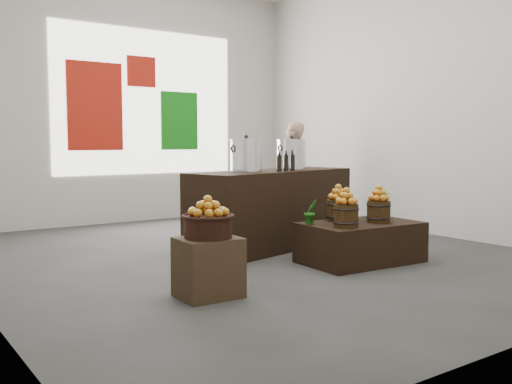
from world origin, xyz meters
TOP-DOWN VIEW (x-y plane):
  - ground at (0.00, 0.00)m, footprint 7.00×7.00m
  - back_wall at (0.00, 3.50)m, footprint 6.00×0.04m
  - back_opening at (0.30, 3.48)m, footprint 3.20×0.02m
  - deco_red_left at (-0.60, 3.47)m, footprint 0.90×0.04m
  - deco_green_right at (0.90, 3.47)m, footprint 0.70×0.04m
  - deco_red_upper at (0.20, 3.47)m, footprint 0.50×0.04m
  - crate at (-1.34, -1.31)m, footprint 0.53×0.44m
  - wicker_basket at (-1.34, -1.31)m, footprint 0.41×0.41m
  - apples_in_basket at (-1.34, -1.31)m, footprint 0.32×0.32m
  - display_table at (0.76, -1.05)m, footprint 1.34×0.87m
  - apple_bucket_front_left at (0.38, -1.21)m, footprint 0.26×0.26m
  - apples_in_bucket_front_left at (0.38, -1.21)m, footprint 0.19×0.19m
  - apple_bucket_front_right at (0.92, -1.16)m, footprint 0.26×0.26m
  - apples_in_bucket_front_right at (0.92, -1.16)m, footprint 0.19×0.19m
  - apple_bucket_rear at (0.65, -0.81)m, footprint 0.26×0.26m
  - apples_in_bucket_rear at (0.65, -0.81)m, footprint 0.19×0.19m
  - herb_garnish_right at (1.23, -0.86)m, footprint 0.34×0.32m
  - herb_garnish_left at (0.22, -0.84)m, footprint 0.15×0.12m
  - counter at (0.49, 0.22)m, footprint 2.50×1.29m
  - stock_pot_left at (0.02, 0.10)m, footprint 0.37×0.37m
  - stock_pot_center at (0.86, 0.30)m, footprint 0.37×0.37m
  - oil_cruets at (0.55, -0.02)m, footprint 0.27×0.12m
  - shopper at (2.00, 1.71)m, footprint 0.72×0.68m

SIDE VIEW (x-z plane):
  - ground at x=0.00m, z-range 0.00..0.00m
  - display_table at x=0.76m, z-range 0.00..0.45m
  - crate at x=-1.34m, z-range 0.00..0.52m
  - counter at x=0.49m, z-range 0.00..0.98m
  - apple_bucket_front_left at x=0.38m, z-range 0.45..0.68m
  - apple_bucket_front_right at x=0.92m, z-range 0.45..0.68m
  - apple_bucket_rear at x=0.65m, z-range 0.45..0.68m
  - herb_garnish_left at x=0.22m, z-range 0.45..0.72m
  - herb_garnish_right at x=1.23m, z-range 0.45..0.75m
  - wicker_basket at x=-1.34m, z-range 0.52..0.70m
  - apples_in_bucket_front_left at x=0.38m, z-range 0.68..0.86m
  - apples_in_bucket_front_right at x=0.92m, z-range 0.68..0.86m
  - apples_in_bucket_rear at x=0.65m, z-range 0.68..0.86m
  - apples_in_basket at x=-1.34m, z-range 0.70..0.88m
  - shopper at x=2.00m, z-range 0.00..1.66m
  - oil_cruets at x=0.55m, z-range 0.98..1.25m
  - stock_pot_left at x=0.02m, z-range 0.98..1.35m
  - stock_pot_center at x=0.86m, z-range 0.98..1.35m
  - deco_green_right at x=0.90m, z-range 1.20..2.20m
  - deco_red_left at x=-0.60m, z-range 1.20..2.60m
  - back_wall at x=0.00m, z-range 0.00..4.00m
  - back_opening at x=0.30m, z-range 0.80..3.20m
  - deco_red_upper at x=0.20m, z-range 2.25..2.75m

